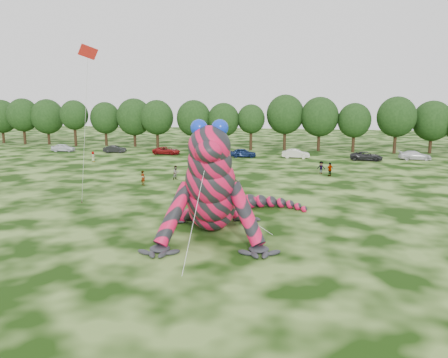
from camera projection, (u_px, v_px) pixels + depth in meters
name	position (u px, v px, depth m)	size (l,w,h in m)	color
ground	(110.00, 247.00, 28.90)	(240.00, 240.00, 0.00)	#16330A
inflatable_gecko	(212.00, 173.00, 32.55)	(14.21, 16.87, 8.43)	#D61041
flying_kite	(88.00, 64.00, 34.45)	(4.46, 4.88, 14.45)	red
tree_0	(2.00, 122.00, 95.99)	(6.91, 6.22, 9.51)	black
tree_1	(23.00, 121.00, 93.59)	(6.74, 6.07, 9.81)	black
tree_2	(48.00, 122.00, 93.22)	(7.04, 6.34, 9.64)	black
tree_3	(75.00, 123.00, 90.14)	(5.81, 5.23, 9.44)	black
tree_4	(105.00, 124.00, 90.55)	(6.22, 5.60, 9.06)	black
tree_5	(134.00, 123.00, 88.91)	(7.16, 6.44, 9.80)	black
tree_6	(157.00, 124.00, 86.14)	(6.52, 5.86, 9.49)	black
tree_7	(194.00, 125.00, 84.76)	(6.68, 6.01, 9.48)	black
tree_8	(224.00, 126.00, 83.81)	(6.14, 5.53, 8.94)	black
tree_9	(251.00, 127.00, 83.12)	(5.27, 4.74, 8.68)	black
tree_10	(285.00, 122.00, 82.88)	(7.09, 6.38, 10.50)	black
tree_11	(319.00, 124.00, 81.27)	(7.01, 6.31, 10.07)	black
tree_12	(354.00, 128.00, 79.68)	(5.99, 5.39, 8.97)	black
tree_13	(396.00, 125.00, 77.56)	(6.83, 6.15, 10.13)	black
tree_14	(432.00, 127.00, 77.90)	(6.82, 6.14, 9.40)	black
car_0	(63.00, 148.00, 81.21)	(1.72, 4.28, 1.46)	white
car_1	(115.00, 149.00, 79.40)	(1.41, 4.03, 1.33)	black
car_2	(167.00, 151.00, 77.06)	(2.25, 4.87, 1.35)	maroon
car_3	(210.00, 150.00, 77.74)	(1.87, 4.59, 1.33)	#ACB0B6
car_4	(243.00, 153.00, 73.29)	(1.78, 4.42, 1.51)	#11214A
car_5	(296.00, 154.00, 72.11)	(1.58, 4.52, 1.49)	silver
car_6	(366.00, 156.00, 69.36)	(2.33, 5.05, 1.40)	#232426
car_7	(415.00, 155.00, 70.10)	(2.03, 4.99, 1.45)	silver
spectator_5	(233.00, 182.00, 46.78)	(1.61, 0.51, 1.74)	gray
spectator_4	(93.00, 157.00, 68.21)	(0.77, 0.50, 1.58)	gray
spectator_2	(321.00, 168.00, 56.94)	(1.07, 0.62, 1.66)	gray
spectator_1	(176.00, 173.00, 52.89)	(0.84, 0.65, 1.72)	gray
spectator_3	(330.00, 169.00, 55.25)	(1.02, 0.43, 1.75)	gray
spectator_0	(143.00, 178.00, 49.48)	(0.62, 0.40, 1.69)	gray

